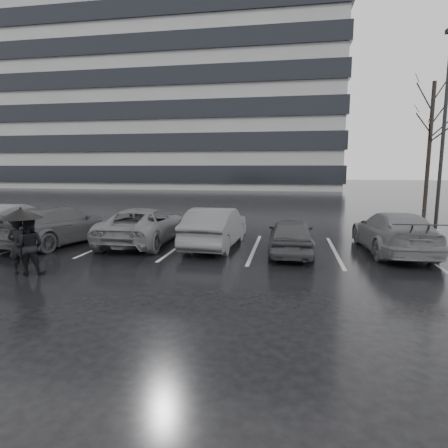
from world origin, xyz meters
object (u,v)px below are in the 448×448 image
object	(u,v)px
car_main	(291,236)
pedestrian_right	(29,246)
lamp_post	(442,144)
car_west_a	(215,227)
car_west_c	(59,225)
car_west_d	(10,222)
pedestrian_left	(19,246)
car_east	(394,232)
car_west_b	(144,226)
tree_north	(429,147)

from	to	relation	value
car_main	pedestrian_right	distance (m)	7.93
lamp_post	car_main	bearing A→B (deg)	-140.94
car_west_a	car_west_c	bearing A→B (deg)	7.78
car_main	car_west_d	xyz separation A→B (m)	(-11.02, 0.47, 0.11)
car_west_c	pedestrian_left	xyz separation A→B (m)	(1.38, -3.89, 0.05)
car_west_a	car_west_c	distance (m)	6.00
car_east	lamp_post	distance (m)	6.06
car_west_a	lamp_post	distance (m)	10.56
car_main	car_west_c	xyz separation A→B (m)	(-8.71, 0.19, 0.11)
pedestrian_right	car_west_a	bearing A→B (deg)	-150.22
car_west_c	car_east	xyz separation A→B (m)	(12.18, 0.65, -0.03)
car_main	car_east	xyz separation A→B (m)	(3.47, 0.84, 0.08)
car_west_c	pedestrian_right	world-z (taller)	pedestrian_right
car_west_c	car_west_d	xyz separation A→B (m)	(-2.31, 0.28, 0.01)
pedestrian_left	pedestrian_right	world-z (taller)	pedestrian_left
car_west_b	lamp_post	bearing A→B (deg)	-161.40
car_main	lamp_post	bearing A→B (deg)	-142.28
car_west_a	car_east	size ratio (longest dim) A/B	0.91
car_main	car_west_b	size ratio (longest dim) A/B	0.74
car_west_d	pedestrian_right	world-z (taller)	pedestrian_right
lamp_post	tree_north	bearing A→B (deg)	74.29
car_west_b	tree_north	size ratio (longest dim) A/B	0.58
car_west_d	pedestrian_right	bearing A→B (deg)	133.92
pedestrian_left	tree_north	xyz separation A→B (m)	(16.46, 18.81, 3.47)
car_main	car_west_a	distance (m)	2.82
car_main	pedestrian_right	size ratio (longest dim) A/B	2.33
pedestrian_left	pedestrian_right	bearing A→B (deg)	167.32
car_west_d	tree_north	xyz separation A→B (m)	(20.15, 14.64, 3.51)
pedestrian_left	tree_north	bearing A→B (deg)	-146.40
lamp_post	tree_north	xyz separation A→B (m)	(2.81, 9.98, 0.35)
car_west_c	car_west_a	bearing A→B (deg)	-163.68
car_east	tree_north	xyz separation A→B (m)	(5.66, 14.27, 3.55)
pedestrian_left	pedestrian_right	xyz separation A→B (m)	(0.31, 0.01, -0.00)
pedestrian_left	car_west_a	bearing A→B (deg)	-151.47
car_west_b	pedestrian_right	world-z (taller)	pedestrian_right
lamp_post	pedestrian_left	bearing A→B (deg)	-147.11
car_main	car_east	distance (m)	3.57
car_west_b	car_east	xyz separation A→B (m)	(9.04, -0.02, 0.02)
car_west_b	car_west_c	bearing A→B (deg)	10.99
car_west_d	tree_north	bearing A→B (deg)	-144.02
tree_north	pedestrian_right	bearing A→B (deg)	-130.67
car_west_b	pedestrian_right	bearing A→B (deg)	71.24
car_west_d	pedestrian_right	distance (m)	5.77
pedestrian_right	car_west_c	bearing A→B (deg)	-82.30
pedestrian_right	lamp_post	bearing A→B (deg)	-162.43
car_west_d	car_west_c	bearing A→B (deg)	173.06
car_west_a	car_east	bearing A→B (deg)	-175.92
car_main	lamp_post	world-z (taller)	lamp_post
car_east	pedestrian_left	size ratio (longest dim) A/B	3.09
tree_north	car_west_a	bearing A→B (deg)	-129.46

